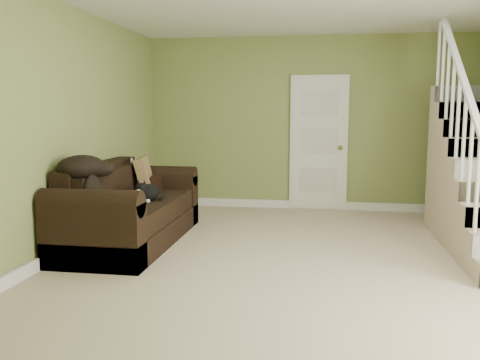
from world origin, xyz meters
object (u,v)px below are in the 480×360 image
(side_table, at_px, (141,200))
(cat, at_px, (148,192))
(banana, at_px, (130,206))
(sofa, at_px, (128,213))

(side_table, height_order, cat, side_table)
(cat, xyz_separation_m, banana, (-0.05, -0.40, -0.08))
(sofa, xyz_separation_m, cat, (0.26, -0.02, 0.25))
(side_table, bearing_deg, cat, -64.43)
(side_table, height_order, banana, side_table)
(side_table, relative_size, banana, 5.16)
(sofa, height_order, banana, sofa)
(side_table, bearing_deg, sofa, -80.08)
(cat, height_order, banana, cat)
(sofa, distance_m, cat, 0.36)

